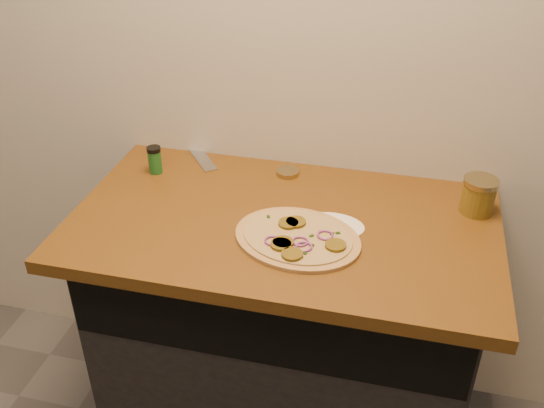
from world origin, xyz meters
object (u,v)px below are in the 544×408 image
(pizza, at_px, (297,238))
(chefs_knife, at_px, (192,144))
(spice_shaker, at_px, (155,160))
(salsa_jar, at_px, (478,195))

(pizza, distance_m, chefs_knife, 0.66)
(spice_shaker, bearing_deg, chefs_knife, 76.41)
(spice_shaker, bearing_deg, pizza, -26.78)
(salsa_jar, height_order, spice_shaker, salsa_jar)
(chefs_knife, relative_size, salsa_jar, 2.69)
(pizza, height_order, chefs_knife, pizza)
(chefs_knife, height_order, salsa_jar, salsa_jar)
(salsa_jar, bearing_deg, chefs_knife, 167.93)
(pizza, relative_size, salsa_jar, 3.88)
(chefs_knife, xyz_separation_m, salsa_jar, (0.93, -0.20, 0.05))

